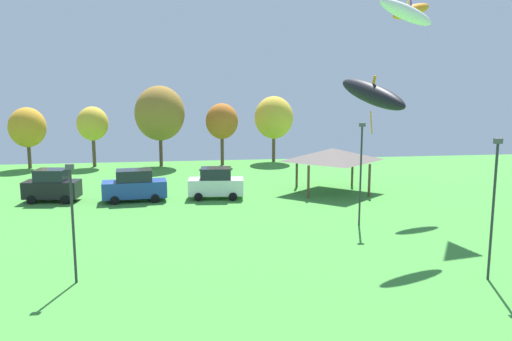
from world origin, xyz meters
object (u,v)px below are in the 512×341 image
at_px(parked_car_third_from_left, 216,183).
at_px(treeline_tree_5, 274,118).
at_px(kite_flying_1, 372,94).
at_px(park_pavilion, 332,155).
at_px(parked_car_second_from_left, 134,186).
at_px(treeline_tree_1, 27,128).
at_px(treeline_tree_3, 160,113).
at_px(kite_flying_3, 406,12).
at_px(light_post_1, 73,216).
at_px(light_post_0, 361,168).
at_px(treeline_tree_4, 222,121).
at_px(treeline_tree_2, 93,124).
at_px(parked_car_leftmost, 52,186).
at_px(kite_flying_4, 411,11).
at_px(light_post_2, 494,202).

distance_m(parked_car_third_from_left, treeline_tree_5, 19.85).
height_order(kite_flying_1, park_pavilion, kite_flying_1).
bearing_deg(parked_car_second_from_left, treeline_tree_1, 120.16).
bearing_deg(parked_car_third_from_left, parked_car_second_from_left, -173.75).
xyz_separation_m(park_pavilion, treeline_tree_3, (-14.34, 15.18, 2.50)).
relative_size(kite_flying_3, light_post_1, 0.73).
relative_size(kite_flying_1, light_post_0, 0.55).
bearing_deg(treeline_tree_5, treeline_tree_4, -164.09).
bearing_deg(light_post_1, treeline_tree_2, 97.26).
relative_size(kite_flying_1, treeline_tree_2, 0.56).
relative_size(treeline_tree_1, treeline_tree_3, 0.74).
height_order(parked_car_third_from_left, light_post_0, light_post_0).
bearing_deg(treeline_tree_3, parked_car_second_from_left, -94.81).
bearing_deg(kite_flying_1, parked_car_third_from_left, 102.64).
height_order(kite_flying_1, parked_car_third_from_left, kite_flying_1).
height_order(treeline_tree_4, treeline_tree_5, treeline_tree_5).
bearing_deg(parked_car_leftmost, treeline_tree_4, 55.74).
distance_m(kite_flying_4, treeline_tree_2, 33.70).
relative_size(park_pavilion, treeline_tree_4, 0.96).
bearing_deg(light_post_1, parked_car_third_from_left, 65.99).
xyz_separation_m(parked_car_third_from_left, treeline_tree_4, (1.70, 16.30, 3.50)).
xyz_separation_m(park_pavilion, treeline_tree_4, (-7.85, 15.07, 1.60)).
bearing_deg(park_pavilion, parked_car_third_from_left, -172.70).
bearing_deg(treeline_tree_5, kite_flying_3, -84.39).
relative_size(parked_car_third_from_left, light_post_0, 0.67).
bearing_deg(parked_car_third_from_left, treeline_tree_3, 111.62).
bearing_deg(kite_flying_4, light_post_1, -146.32).
distance_m(kite_flying_1, parked_car_third_from_left, 22.87).
bearing_deg(kite_flying_1, treeline_tree_4, 94.64).
xyz_separation_m(park_pavilion, light_post_1, (-17.00, -17.95, 0.06)).
bearing_deg(kite_flying_4, treeline_tree_4, 124.04).
relative_size(treeline_tree_1, treeline_tree_5, 0.87).
distance_m(light_post_1, treeline_tree_5, 37.85).
height_order(parked_car_leftmost, treeline_tree_5, treeline_tree_5).
bearing_deg(treeline_tree_4, treeline_tree_3, 179.08).
bearing_deg(treeline_tree_3, light_post_2, -65.33).
xyz_separation_m(kite_flying_4, parked_car_second_from_left, (-20.42, 2.17, -12.83)).
relative_size(kite_flying_1, park_pavilion, 0.56).
bearing_deg(treeline_tree_4, light_post_1, -105.48).
height_order(kite_flying_3, kite_flying_4, kite_flying_4).
relative_size(parked_car_third_from_left, treeline_tree_4, 0.66).
bearing_deg(treeline_tree_4, kite_flying_4, -55.96).
xyz_separation_m(kite_flying_3, treeline_tree_2, (-22.11, 27.51, -8.41)).
bearing_deg(parked_car_leftmost, treeline_tree_2, 95.45).
bearing_deg(parked_car_leftmost, kite_flying_3, -18.56).
distance_m(kite_flying_3, treeline_tree_2, 36.29).
height_order(kite_flying_1, treeline_tree_5, kite_flying_1).
distance_m(parked_car_second_from_left, treeline_tree_2, 18.26).
relative_size(park_pavilion, treeline_tree_3, 0.75).
distance_m(parked_car_leftmost, treeline_tree_3, 18.05).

